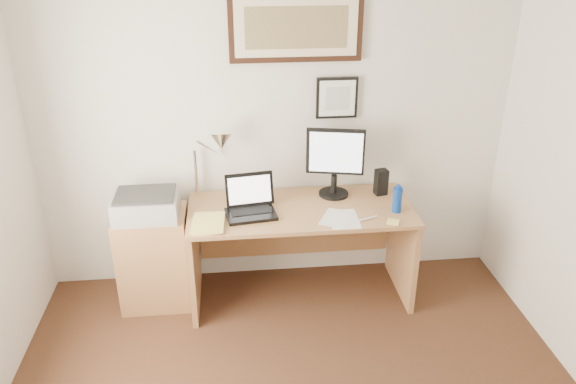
{
  "coord_description": "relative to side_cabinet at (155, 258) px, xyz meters",
  "views": [
    {
      "loc": [
        -0.31,
        -1.91,
        2.57
      ],
      "look_at": [
        0.04,
        1.43,
        0.98
      ],
      "focal_mm": 35.0,
      "sensor_mm": 36.0,
      "label": 1
    }
  ],
  "objects": [
    {
      "name": "paper_sheet_a",
      "position": [
        1.34,
        -0.25,
        0.39
      ],
      "size": [
        0.2,
        0.29,
        0.0
      ],
      "primitive_type": "cube",
      "rotation": [
        0.0,
        0.0,
        -0.01
      ],
      "color": "white",
      "rests_on": "desk"
    },
    {
      "name": "paper_sheet_b",
      "position": [
        1.3,
        -0.24,
        0.39
      ],
      "size": [
        0.28,
        0.32,
        0.0
      ],
      "primitive_type": "cube",
      "rotation": [
        0.0,
        0.0,
        -0.46
      ],
      "color": "white",
      "rests_on": "desk"
    },
    {
      "name": "desk_lamp",
      "position": [
        0.51,
        0.13,
        0.82
      ],
      "size": [
        0.29,
        0.27,
        0.53
      ],
      "color": "silver",
      "rests_on": "desk"
    },
    {
      "name": "water_bottle",
      "position": [
        1.73,
        -0.18,
        0.48
      ],
      "size": [
        0.06,
        0.06,
        0.18
      ],
      "primitive_type": "cylinder",
      "color": "#0B3694",
      "rests_on": "desk"
    },
    {
      "name": "speaker",
      "position": [
        1.69,
        0.12,
        0.48
      ],
      "size": [
        0.1,
        0.09,
        0.19
      ],
      "primitive_type": "cube",
      "rotation": [
        0.0,
        0.0,
        0.18
      ],
      "color": "black",
      "rests_on": "desk"
    },
    {
      "name": "lcd_monitor",
      "position": [
        1.34,
        0.13,
        0.68
      ],
      "size": [
        0.42,
        0.22,
        0.52
      ],
      "color": "black",
      "rests_on": "desk"
    },
    {
      "name": "sticky_pad",
      "position": [
        1.66,
        -0.34,
        0.39
      ],
      "size": [
        0.11,
        0.11,
        0.01
      ],
      "primitive_type": "cube",
      "rotation": [
        0.0,
        0.0,
        -0.42
      ],
      "color": "#F5F074",
      "rests_on": "desk"
    },
    {
      "name": "printer",
      "position": [
        -0.01,
        -0.03,
        0.45
      ],
      "size": [
        0.44,
        0.34,
        0.18
      ],
      "color": "#A0A0A2",
      "rests_on": "side_cabinet"
    },
    {
      "name": "side_cabinet",
      "position": [
        0.0,
        0.0,
        0.0
      ],
      "size": [
        0.5,
        0.4,
        0.73
      ],
      "primitive_type": "cube",
      "color": "#9C6C41",
      "rests_on": "floor"
    },
    {
      "name": "picture_small",
      "position": [
        1.37,
        0.29,
        1.09
      ],
      "size": [
        0.3,
        0.03,
        0.3
      ],
      "color": "black",
      "rests_on": "wall_back"
    },
    {
      "name": "laptop",
      "position": [
        0.71,
        -0.08,
        0.44
      ],
      "size": [
        0.37,
        0.34,
        0.26
      ],
      "color": "black",
      "rests_on": "desk"
    },
    {
      "name": "bottle_cap",
      "position": [
        1.73,
        -0.18,
        0.58
      ],
      "size": [
        0.03,
        0.03,
        0.02
      ],
      "primitive_type": "cylinder",
      "color": "#0B3694",
      "rests_on": "water_bottle"
    },
    {
      "name": "desk",
      "position": [
        1.07,
        0.04,
        0.15
      ],
      "size": [
        1.6,
        0.7,
        0.75
      ],
      "color": "#9C6C41",
      "rests_on": "floor"
    },
    {
      "name": "marker_pen",
      "position": [
        1.51,
        -0.27,
        0.39
      ],
      "size": [
        0.14,
        0.06,
        0.02
      ],
      "primitive_type": "cylinder",
      "rotation": [
        0.0,
        1.57,
        0.35
      ],
      "color": "silver",
      "rests_on": "desk"
    },
    {
      "name": "book",
      "position": [
        0.31,
        -0.23,
        0.4
      ],
      "size": [
        0.23,
        0.31,
        0.02
      ],
      "primitive_type": "imported",
      "rotation": [
        0.0,
        0.0,
        -0.05
      ],
      "color": "#E7D96D",
      "rests_on": "desk"
    },
    {
      "name": "wall_back",
      "position": [
        0.92,
        0.32,
        0.89
      ],
      "size": [
        3.5,
        0.02,
        2.5
      ],
      "primitive_type": "cube",
      "color": "silver",
      "rests_on": "ground"
    },
    {
      "name": "picture_large",
      "position": [
        1.07,
        0.29,
        1.59
      ],
      "size": [
        0.92,
        0.04,
        0.47
      ],
      "color": "black",
      "rests_on": "wall_back"
    }
  ]
}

